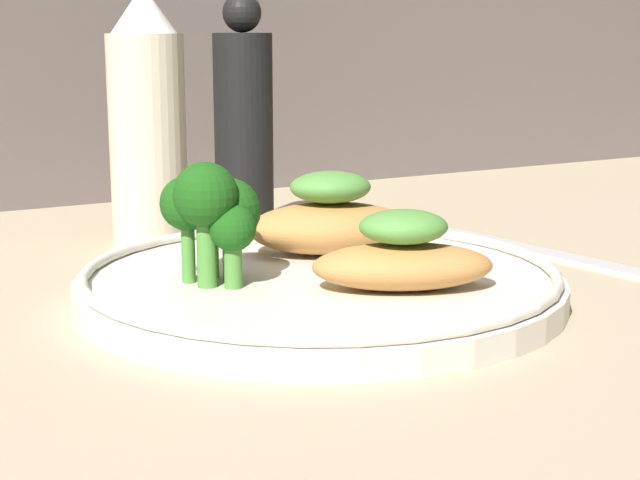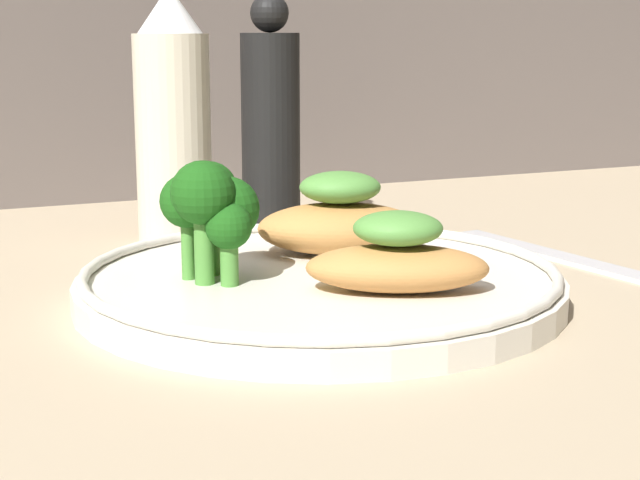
# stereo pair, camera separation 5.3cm
# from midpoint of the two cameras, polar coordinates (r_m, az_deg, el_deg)

# --- Properties ---
(ground_plane) EXTENTS (1.80, 1.80, 0.01)m
(ground_plane) POSITION_cam_midpoint_polar(r_m,az_deg,el_deg) (0.54, 2.82, -4.06)
(ground_plane) COLOR tan
(plate) EXTENTS (0.27, 0.27, 0.02)m
(plate) POSITION_cam_midpoint_polar(r_m,az_deg,el_deg) (0.54, 2.84, -2.54)
(plate) COLOR silver
(plate) RESTS_ON ground_plane
(grilled_meat_front) EXTENTS (0.11, 0.08, 0.04)m
(grilled_meat_front) POSITION_cam_midpoint_polar(r_m,az_deg,el_deg) (0.51, 7.55, -1.16)
(grilled_meat_front) COLOR #BC7F42
(grilled_meat_front) RESTS_ON plate
(grilled_meat_middle) EXTENTS (0.11, 0.09, 0.05)m
(grilled_meat_middle) POSITION_cam_midpoint_polar(r_m,az_deg,el_deg) (0.59, 3.76, 1.05)
(grilled_meat_middle) COLOR #BC7F42
(grilled_meat_middle) RESTS_ON plate
(broccoli_bunch) EXTENTS (0.05, 0.05, 0.07)m
(broccoli_bunch) POSITION_cam_midpoint_polar(r_m,az_deg,el_deg) (0.52, -3.47, 2.01)
(broccoli_bunch) COLOR #4C8E38
(broccoli_bunch) RESTS_ON plate
(sauce_bottle) EXTENTS (0.05, 0.05, 0.18)m
(sauce_bottle) POSITION_cam_midpoint_polar(r_m,az_deg,el_deg) (0.69, -6.37, 6.84)
(sauce_bottle) COLOR beige
(sauce_bottle) RESTS_ON ground_plane
(pepper_grinder) EXTENTS (0.04, 0.04, 0.17)m
(pepper_grinder) POSITION_cam_midpoint_polar(r_m,az_deg,el_deg) (0.72, -0.75, 6.66)
(pepper_grinder) COLOR black
(pepper_grinder) RESTS_ON ground_plane
(fork) EXTENTS (0.04, 0.19, 0.01)m
(fork) POSITION_cam_midpoint_polar(r_m,az_deg,el_deg) (0.66, 16.12, -0.87)
(fork) COLOR silver
(fork) RESTS_ON ground_plane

